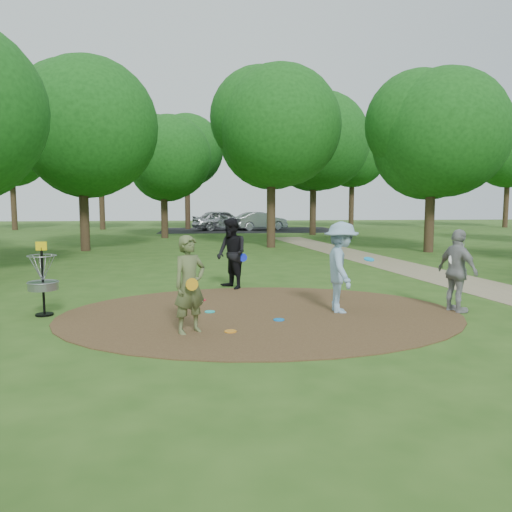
{
  "coord_description": "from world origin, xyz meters",
  "views": [
    {
      "loc": [
        -1.02,
        -10.21,
        2.38
      ],
      "look_at": [
        0.0,
        1.2,
        1.1
      ],
      "focal_mm": 35.0,
      "sensor_mm": 36.0,
      "label": 1
    }
  ],
  "objects": [
    {
      "name": "ground",
      "position": [
        0.0,
        0.0,
        0.0
      ],
      "size": [
        100.0,
        100.0,
        0.0
      ],
      "primitive_type": "plane",
      "color": "#2D5119",
      "rests_on": "ground"
    },
    {
      "name": "dirt_clearing",
      "position": [
        0.0,
        0.0,
        0.01
      ],
      "size": [
        8.4,
        8.4,
        0.02
      ],
      "primitive_type": "cylinder",
      "color": "#47301C",
      "rests_on": "ground"
    },
    {
      "name": "footpath",
      "position": [
        6.5,
        2.0,
        0.01
      ],
      "size": [
        7.55,
        39.89,
        0.01
      ],
      "primitive_type": "cube",
      "rotation": [
        0.0,
        0.0,
        0.14
      ],
      "color": "#8C7A5B",
      "rests_on": "ground"
    },
    {
      "name": "parking_lot",
      "position": [
        2.0,
        30.0,
        0.0
      ],
      "size": [
        14.0,
        8.0,
        0.01
      ],
      "primitive_type": "cube",
      "color": "black",
      "rests_on": "ground"
    },
    {
      "name": "player_observer_with_disc",
      "position": [
        -1.42,
        -1.38,
        0.88
      ],
      "size": [
        0.77,
        0.72,
        1.77
      ],
      "color": "#576339",
      "rests_on": "ground"
    },
    {
      "name": "player_throwing_with_disc",
      "position": [
        1.7,
        0.03,
        0.97
      ],
      "size": [
        1.16,
        1.3,
        1.94
      ],
      "color": "#8CB2D2",
      "rests_on": "ground"
    },
    {
      "name": "player_walking_with_disc",
      "position": [
        -0.49,
        3.12,
        0.96
      ],
      "size": [
        1.08,
        1.17,
        1.92
      ],
      "color": "black",
      "rests_on": "ground"
    },
    {
      "name": "player_waiting_with_disc",
      "position": [
        4.18,
        -0.16,
        0.89
      ],
      "size": [
        0.74,
        1.13,
        1.78
      ],
      "color": "gray",
      "rests_on": "ground"
    },
    {
      "name": "disc_ground_cyan",
      "position": [
        -1.07,
        0.22,
        0.03
      ],
      "size": [
        0.22,
        0.22,
        0.02
      ],
      "primitive_type": "cylinder",
      "color": "#17BEBD",
      "rests_on": "dirt_clearing"
    },
    {
      "name": "disc_ground_blue",
      "position": [
        0.29,
        -0.63,
        0.03
      ],
      "size": [
        0.22,
        0.22,
        0.02
      ],
      "primitive_type": "cylinder",
      "color": "blue",
      "rests_on": "dirt_clearing"
    },
    {
      "name": "disc_ground_red",
      "position": [
        -1.28,
        1.49,
        0.03
      ],
      "size": [
        0.22,
        0.22,
        0.02
      ],
      "primitive_type": "cylinder",
      "color": "red",
      "rests_on": "dirt_clearing"
    },
    {
      "name": "car_left",
      "position": [
        -0.14,
        29.83,
        0.82
      ],
      "size": [
        5.15,
        3.31,
        1.63
      ],
      "primitive_type": "imported",
      "rotation": [
        0.0,
        0.0,
        1.88
      ],
      "color": "#ACADB4",
      "rests_on": "ground"
    },
    {
      "name": "car_right",
      "position": [
        2.89,
        29.98,
        0.73
      ],
      "size": [
        4.67,
        3.14,
        1.46
      ],
      "primitive_type": "imported",
      "rotation": [
        0.0,
        0.0,
        1.97
      ],
      "color": "#9EA1A5",
      "rests_on": "ground"
    },
    {
      "name": "disc_ground_orange",
      "position": [
        -0.7,
        -1.42,
        0.03
      ],
      "size": [
        0.22,
        0.22,
        0.02
      ],
      "primitive_type": "cylinder",
      "color": "orange",
      "rests_on": "dirt_clearing"
    },
    {
      "name": "disc_golf_basket",
      "position": [
        -4.5,
        0.3,
        0.87
      ],
      "size": [
        0.63,
        0.63,
        1.54
      ],
      "color": "black",
      "rests_on": "ground"
    },
    {
      "name": "tree_ring",
      "position": [
        1.16,
        10.78,
        5.29
      ],
      "size": [
        37.1,
        45.59,
        9.53
      ],
      "color": "#332316",
      "rests_on": "ground"
    }
  ]
}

